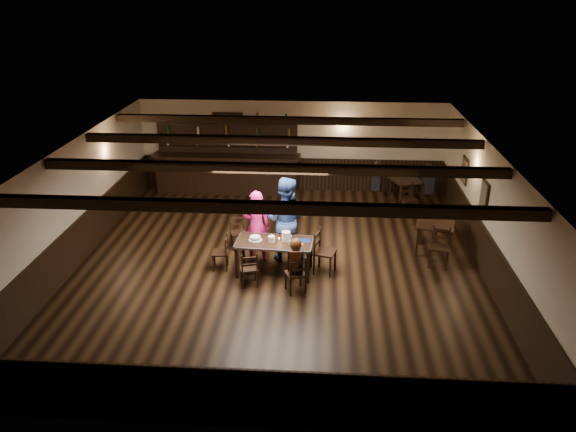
# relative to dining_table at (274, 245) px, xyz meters

# --- Properties ---
(ground) EXTENTS (10.00, 10.00, 0.00)m
(ground) POSITION_rel_dining_table_xyz_m (0.05, 0.36, -0.68)
(ground) COLOR black
(ground) RESTS_ON ground
(room_shell) EXTENTS (9.02, 10.02, 2.71)m
(room_shell) POSITION_rel_dining_table_xyz_m (0.06, 0.39, 1.07)
(room_shell) COLOR beige
(room_shell) RESTS_ON ground
(dining_table) EXTENTS (1.70, 0.93, 0.75)m
(dining_table) POSITION_rel_dining_table_xyz_m (0.00, 0.00, 0.00)
(dining_table) COLOR black
(dining_table) RESTS_ON ground
(chair_near_left) EXTENTS (0.44, 0.43, 0.77)m
(chair_near_left) POSITION_rel_dining_table_xyz_m (-0.47, -0.63, -0.23)
(chair_near_left) COLOR black
(chair_near_left) RESTS_ON ground
(chair_near_right) EXTENTS (0.49, 0.48, 0.81)m
(chair_near_right) POSITION_rel_dining_table_xyz_m (0.53, -0.84, -0.20)
(chair_near_right) COLOR black
(chair_near_right) RESTS_ON ground
(chair_end_left) EXTENTS (0.38, 0.39, 0.77)m
(chair_end_left) POSITION_rel_dining_table_xyz_m (-1.14, 0.12, -0.23)
(chair_end_left) COLOR black
(chair_end_left) RESTS_ON ground
(chair_end_right) EXTENTS (0.54, 0.56, 0.97)m
(chair_end_right) POSITION_rel_dining_table_xyz_m (1.01, 0.12, -0.11)
(chair_end_right) COLOR black
(chair_end_right) RESTS_ON ground
(chair_far_pushed) EXTENTS (0.46, 0.45, 0.78)m
(chair_far_pushed) POSITION_rel_dining_table_xyz_m (-0.99, 1.25, -0.22)
(chair_far_pushed) COLOR black
(chair_far_pushed) RESTS_ON ground
(woman_pink) EXTENTS (0.65, 0.46, 1.68)m
(woman_pink) POSITION_rel_dining_table_xyz_m (-0.46, 0.58, 0.16)
(woman_pink) COLOR #D61B6C
(woman_pink) RESTS_ON ground
(man_blue) EXTENTS (1.08, 0.91, 1.98)m
(man_blue) POSITION_rel_dining_table_xyz_m (0.18, 0.66, 0.31)
(man_blue) COLOR navy
(man_blue) RESTS_ON ground
(seated_person) EXTENTS (0.31, 0.47, 0.76)m
(seated_person) POSITION_rel_dining_table_xyz_m (0.50, -0.79, 0.13)
(seated_person) COLOR black
(seated_person) RESTS_ON ground
(cake) EXTENTS (0.29, 0.29, 0.09)m
(cake) POSITION_rel_dining_table_xyz_m (-0.42, 0.04, 0.12)
(cake) COLOR white
(cake) RESTS_ON dining_table
(plate_stack_a) EXTENTS (0.14, 0.14, 0.14)m
(plate_stack_a) POSITION_rel_dining_table_xyz_m (-0.06, -0.03, 0.14)
(plate_stack_a) COLOR white
(plate_stack_a) RESTS_ON dining_table
(plate_stack_b) EXTENTS (0.18, 0.18, 0.21)m
(plate_stack_b) POSITION_rel_dining_table_xyz_m (0.25, 0.05, 0.18)
(plate_stack_b) COLOR white
(plate_stack_b) RESTS_ON dining_table
(tea_light) EXTENTS (0.04, 0.04, 0.06)m
(tea_light) POSITION_rel_dining_table_xyz_m (0.09, 0.08, 0.10)
(tea_light) COLOR #A5A8AD
(tea_light) RESTS_ON dining_table
(salt_shaker) EXTENTS (0.03, 0.03, 0.08)m
(salt_shaker) POSITION_rel_dining_table_xyz_m (0.34, -0.13, 0.12)
(salt_shaker) COLOR silver
(salt_shaker) RESTS_ON dining_table
(pepper_shaker) EXTENTS (0.04, 0.04, 0.09)m
(pepper_shaker) POSITION_rel_dining_table_xyz_m (0.39, -0.06, 0.12)
(pepper_shaker) COLOR #A5A8AD
(pepper_shaker) RESTS_ON dining_table
(drink_glass) EXTENTS (0.07, 0.07, 0.12)m
(drink_glass) POSITION_rel_dining_table_xyz_m (0.33, 0.07, 0.13)
(drink_glass) COLOR silver
(drink_glass) RESTS_ON dining_table
(menu_red) EXTENTS (0.32, 0.27, 0.00)m
(menu_red) POSITION_rel_dining_table_xyz_m (0.49, -0.10, 0.08)
(menu_red) COLOR maroon
(menu_red) RESTS_ON dining_table
(menu_blue) EXTENTS (0.32, 0.23, 0.00)m
(menu_blue) POSITION_rel_dining_table_xyz_m (0.61, 0.08, 0.08)
(menu_blue) COLOR #0E1A49
(menu_blue) RESTS_ON dining_table
(bar_counter) EXTENTS (4.37, 0.70, 2.20)m
(bar_counter) POSITION_rel_dining_table_xyz_m (-1.88, 5.07, 0.05)
(bar_counter) COLOR black
(bar_counter) RESTS_ON ground
(back_table_a) EXTENTS (1.03, 1.03, 0.75)m
(back_table_a) POSITION_rel_dining_table_xyz_m (3.62, 1.24, -0.02)
(back_table_a) COLOR black
(back_table_a) RESTS_ON ground
(back_table_b) EXTENTS (1.03, 1.03, 0.75)m
(back_table_b) POSITION_rel_dining_table_xyz_m (3.34, 4.27, -0.03)
(back_table_b) COLOR black
(back_table_b) RESTS_ON ground
(bg_patron_left) EXTENTS (0.34, 0.45, 0.82)m
(bg_patron_left) POSITION_rel_dining_table_xyz_m (2.52, 4.27, 0.20)
(bg_patron_left) COLOR black
(bg_patron_left) RESTS_ON ground
(bg_patron_right) EXTENTS (0.29, 0.42, 0.81)m
(bg_patron_right) POSITION_rel_dining_table_xyz_m (3.90, 4.09, 0.20)
(bg_patron_right) COLOR black
(bg_patron_right) RESTS_ON ground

